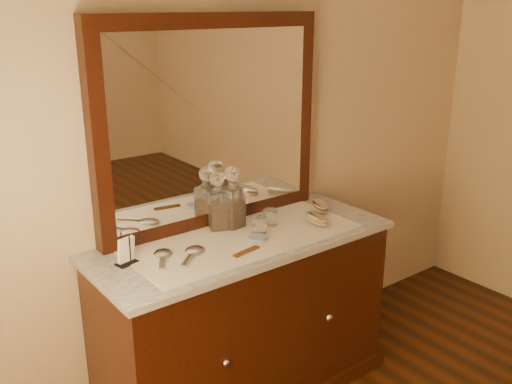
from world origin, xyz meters
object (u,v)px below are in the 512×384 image
(brush_near, at_px, (317,219))
(hand_mirror_outer, at_px, (163,255))
(pin_dish, at_px, (257,238))
(comb, at_px, (246,251))
(decanter_left, at_px, (218,207))
(mirror_frame, at_px, (212,123))
(decanter_right, at_px, (232,204))
(dresser_cabinet, at_px, (244,320))
(hand_mirror_inner, at_px, (193,252))
(brush_far, at_px, (320,206))
(napkin_rack, at_px, (126,252))

(brush_near, bearing_deg, hand_mirror_outer, 171.88)
(pin_dish, distance_m, comb, 0.15)
(decanter_left, bearing_deg, hand_mirror_outer, -161.21)
(mirror_frame, bearing_deg, brush_near, -40.06)
(decanter_right, xyz_separation_m, hand_mirror_outer, (-0.44, -0.10, -0.11))
(comb, bearing_deg, decanter_left, 70.41)
(dresser_cabinet, relative_size, mirror_frame, 1.17)
(decanter_right, height_order, brush_near, decanter_right)
(mirror_frame, height_order, brush_near, mirror_frame)
(mirror_frame, height_order, hand_mirror_inner, mirror_frame)
(hand_mirror_outer, bearing_deg, pin_dish, -12.82)
(comb, relative_size, hand_mirror_outer, 0.73)
(mirror_frame, relative_size, pin_dish, 13.79)
(decanter_left, height_order, hand_mirror_outer, decanter_left)
(decanter_right, bearing_deg, hand_mirror_outer, -166.71)
(mirror_frame, bearing_deg, decanter_right, -72.37)
(hand_mirror_outer, bearing_deg, comb, -30.07)
(dresser_cabinet, height_order, hand_mirror_outer, hand_mirror_outer)
(brush_far, xyz_separation_m, hand_mirror_inner, (-0.82, -0.07, -0.01))
(brush_near, distance_m, hand_mirror_inner, 0.68)
(dresser_cabinet, relative_size, comb, 9.69)
(dresser_cabinet, distance_m, decanter_right, 0.58)
(comb, xyz_separation_m, hand_mirror_outer, (-0.31, 0.18, 0.00))
(mirror_frame, xyz_separation_m, hand_mirror_inner, (-0.28, -0.27, -0.49))
(dresser_cabinet, height_order, brush_near, brush_near)
(pin_dish, distance_m, decanter_right, 0.23)
(dresser_cabinet, relative_size, decanter_right, 4.60)
(dresser_cabinet, bearing_deg, decanter_right, 75.30)
(dresser_cabinet, bearing_deg, hand_mirror_outer, 175.70)
(brush_near, bearing_deg, decanter_right, 148.53)
(pin_dish, bearing_deg, dresser_cabinet, 113.75)
(napkin_rack, height_order, brush_far, napkin_rack)
(hand_mirror_outer, bearing_deg, brush_far, 0.77)
(decanter_right, bearing_deg, mirror_frame, 107.63)
(decanter_right, distance_m, hand_mirror_inner, 0.37)
(mirror_frame, distance_m, brush_far, 0.74)
(napkin_rack, height_order, decanter_right, decanter_right)
(pin_dish, height_order, hand_mirror_outer, hand_mirror_outer)
(pin_dish, relative_size, napkin_rack, 0.64)
(hand_mirror_outer, bearing_deg, dresser_cabinet, -4.30)
(dresser_cabinet, xyz_separation_m, hand_mirror_outer, (-0.40, 0.03, 0.45))
(decanter_right, bearing_deg, comb, -113.92)
(hand_mirror_inner, bearing_deg, mirror_frame, 43.39)
(mirror_frame, height_order, hand_mirror_outer, mirror_frame)
(pin_dish, xyz_separation_m, decanter_right, (0.01, 0.20, 0.11))
(napkin_rack, bearing_deg, hand_mirror_inner, -18.70)
(pin_dish, xyz_separation_m, hand_mirror_inner, (-0.31, 0.05, 0.00))
(comb, bearing_deg, decanter_right, 56.99)
(brush_far, bearing_deg, pin_dish, -167.50)
(pin_dish, bearing_deg, napkin_rack, 166.85)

